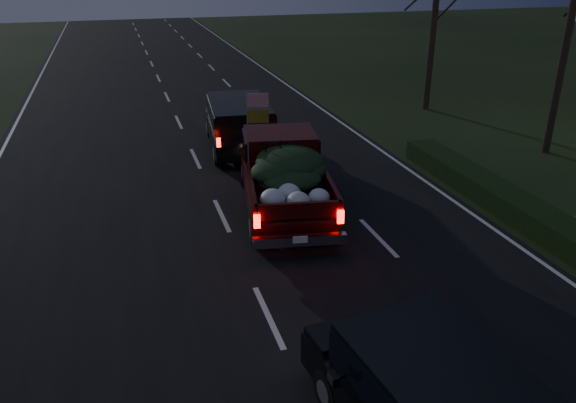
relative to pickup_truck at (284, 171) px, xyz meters
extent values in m
plane|color=black|center=(-1.83, -5.04, -1.12)|extent=(120.00, 120.00, 0.00)
cube|color=black|center=(-1.83, -5.04, -1.11)|extent=(14.00, 120.00, 0.02)
cube|color=black|center=(5.97, -2.04, -0.82)|extent=(1.00, 10.00, 0.60)
cylinder|color=black|center=(10.67, 1.96, 3.13)|extent=(0.28, 0.28, 8.50)
cylinder|color=black|center=(9.67, 8.96, 2.38)|extent=(0.28, 0.28, 7.00)
cube|color=#3B0808|center=(0.00, 0.02, -0.46)|extent=(3.09, 5.77, 0.60)
cube|color=#3B0808|center=(0.17, 0.99, 0.36)|extent=(2.29, 2.07, 0.99)
cube|color=black|center=(0.17, 0.99, 0.47)|extent=(2.38, 1.98, 0.60)
cube|color=#3B0808|center=(-0.24, -1.38, -0.13)|extent=(2.52, 3.36, 0.07)
ellipsoid|color=black|center=(-0.09, -0.85, 0.36)|extent=(2.06, 2.24, 0.66)
cylinder|color=gray|center=(-0.97, 0.19, 1.13)|extent=(0.04, 0.04, 2.19)
cube|color=red|center=(-0.68, 0.14, 2.04)|extent=(0.56, 0.12, 0.37)
cube|color=gold|center=(-0.68, 0.14, 1.60)|extent=(0.56, 0.12, 0.37)
cube|color=black|center=(-0.05, 5.75, -0.45)|extent=(2.62, 5.35, 0.65)
cube|color=black|center=(-0.08, 5.48, 0.28)|extent=(2.37, 3.94, 0.86)
cube|color=black|center=(-0.08, 5.48, 0.37)|extent=(2.46, 3.85, 0.52)
cube|color=black|center=(-0.45, -9.39, 0.26)|extent=(2.37, 3.61, 0.48)
cube|color=black|center=(-1.75, -8.34, 0.06)|extent=(0.13, 0.23, 0.16)
camera|label=1|loc=(-4.19, -14.14, 5.55)|focal=35.00mm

